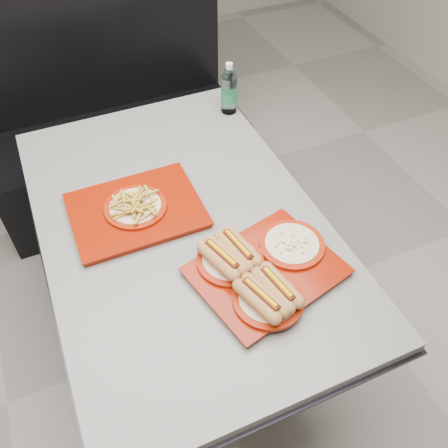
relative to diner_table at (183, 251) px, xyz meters
name	(u,v)px	position (x,y,z in m)	size (l,w,h in m)	color
ground	(191,333)	(0.00, 0.00, -0.58)	(6.00, 6.00, 0.00)	gray
diner_table	(183,251)	(0.00, 0.00, 0.00)	(0.92, 1.42, 0.75)	black
booth_bench	(115,127)	(0.00, 1.09, -0.18)	(1.30, 0.57, 1.35)	black
tray_near	(261,269)	(0.14, -0.32, 0.20)	(0.48, 0.42, 0.09)	maroon
tray_far	(136,208)	(-0.13, 0.08, 0.19)	(0.43, 0.34, 0.09)	maroon
water_bottle	(229,91)	(0.41, 0.52, 0.26)	(0.07, 0.07, 0.22)	silver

